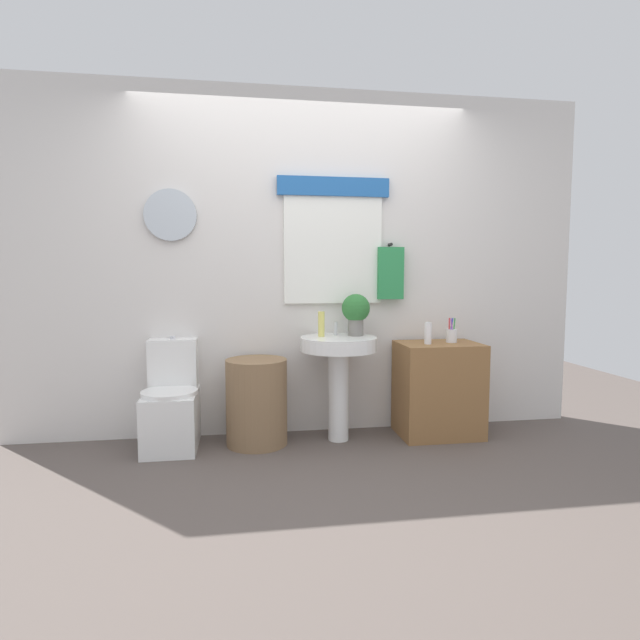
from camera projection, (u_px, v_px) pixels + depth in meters
ground_plane at (328, 490)px, 2.85m from camera, size 8.00×8.00×0.00m
back_wall at (303, 263)px, 3.86m from camera, size 4.40×0.18×2.60m
toilet at (172, 406)px, 3.54m from camera, size 0.38×0.51×0.77m
laundry_hamper at (257, 402)px, 3.60m from camera, size 0.44×0.44×0.62m
pedestal_sink at (339, 361)px, 3.66m from camera, size 0.56×0.56×0.77m
faucet at (336, 328)px, 3.76m from camera, size 0.03×0.03×0.10m
wooden_cabinet at (438, 389)px, 3.80m from camera, size 0.60×0.44×0.71m
soap_bottle at (321, 324)px, 3.67m from camera, size 0.05×0.05×0.18m
potted_plant at (356, 311)px, 3.71m from camera, size 0.21×0.21×0.31m
lotion_bottle at (428, 333)px, 3.71m from camera, size 0.05×0.05×0.16m
toothbrush_cup at (452, 335)px, 3.80m from camera, size 0.08×0.08×0.19m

